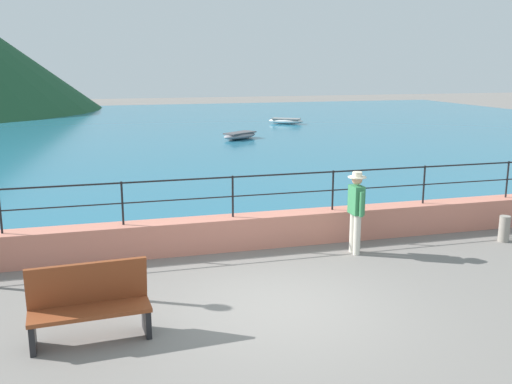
% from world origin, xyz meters
% --- Properties ---
extents(ground_plane, '(120.00, 120.00, 0.00)m').
position_xyz_m(ground_plane, '(0.00, 0.00, 0.00)').
color(ground_plane, slate).
extents(promenade_wall, '(20.00, 0.56, 0.70)m').
position_xyz_m(promenade_wall, '(0.00, 3.20, 0.35)').
color(promenade_wall, tan).
rests_on(promenade_wall, ground).
extents(railing, '(18.44, 0.04, 0.90)m').
position_xyz_m(railing, '(0.00, 3.20, 1.34)').
color(railing, black).
rests_on(railing, promenade_wall).
extents(lake_water, '(64.00, 44.32, 0.06)m').
position_xyz_m(lake_water, '(0.00, 25.84, 0.03)').
color(lake_water, '#236B89').
rests_on(lake_water, ground).
extents(bench_main, '(1.73, 0.66, 1.13)m').
position_xyz_m(bench_main, '(-2.97, -0.36, 0.56)').
color(bench_main, brown).
rests_on(bench_main, ground).
extents(person_walking, '(0.38, 0.57, 1.75)m').
position_xyz_m(person_walking, '(2.39, 2.17, 0.98)').
color(person_walking, beige).
rests_on(person_walking, ground).
extents(bollard, '(0.24, 0.24, 0.59)m').
position_xyz_m(bollard, '(5.98, 2.02, 0.30)').
color(bollard, gray).
rests_on(bollard, ground).
extents(boat_0, '(2.39, 2.08, 0.36)m').
position_xyz_m(boat_0, '(4.50, 20.68, 0.26)').
color(boat_0, gray).
rests_on(boat_0, lake_water).
extents(boat_2, '(2.40, 2.05, 0.36)m').
position_xyz_m(boat_2, '(9.30, 27.46, 0.26)').
color(boat_2, white).
rests_on(boat_2, lake_water).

